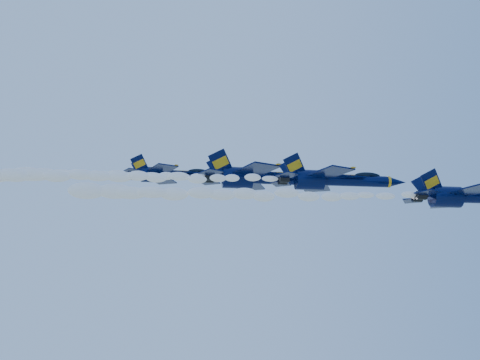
{
  "coord_description": "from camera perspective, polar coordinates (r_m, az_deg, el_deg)",
  "views": [
    {
      "loc": [
        -15.63,
        -73.77,
        134.36
      ],
      "look_at": [
        -6.33,
        1.1,
        153.36
      ],
      "focal_mm": 45.0,
      "sensor_mm": 36.0,
      "label": 1
    }
  ],
  "objects": [
    {
      "name": "smoke_trail_jet_fourth",
      "position": [
        94.83,
        -21.7,
        0.73
      ],
      "size": [
        36.9,
        1.69,
        1.52
      ],
      "primitive_type": "ellipsoid",
      "color": "white"
    },
    {
      "name": "jet_third",
      "position": [
        83.88,
        2.37,
        0.23
      ],
      "size": [
        19.47,
        15.97,
        7.24
      ],
      "color": "#040B31"
    },
    {
      "name": "smoke_trail_jet_second",
      "position": [
        71.14,
        -10.96,
        0.33
      ],
      "size": [
        36.9,
        1.77,
        1.6
      ],
      "primitive_type": "ellipsoid",
      "color": "white"
    },
    {
      "name": "jet_fourth",
      "position": [
        91.76,
        -6.45,
        0.52
      ],
      "size": [
        15.17,
        12.45,
        5.64
      ],
      "color": "#040B31"
    },
    {
      "name": "jet_lead",
      "position": [
        71.83,
        21.12,
        -1.49
      ],
      "size": [
        15.38,
        12.61,
        5.71
      ],
      "color": "#040B31"
    },
    {
      "name": "jet_second",
      "position": [
        73.86,
        8.98,
        0.02
      ],
      "size": [
        15.9,
        13.05,
        5.91
      ],
      "color": "#040B31"
    },
    {
      "name": "smoke_trail_jet_lead",
      "position": [
        63.92,
        0.93,
        -1.34
      ],
      "size": [
        36.9,
        1.71,
        1.54
      ],
      "primitive_type": "ellipsoid",
      "color": "white"
    },
    {
      "name": "smoke_trail_jet_third",
      "position": [
        83.76,
        -16.01,
        0.5
      ],
      "size": [
        36.9,
        2.17,
        1.95
      ],
      "primitive_type": "ellipsoid",
      "color": "white"
    }
  ]
}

